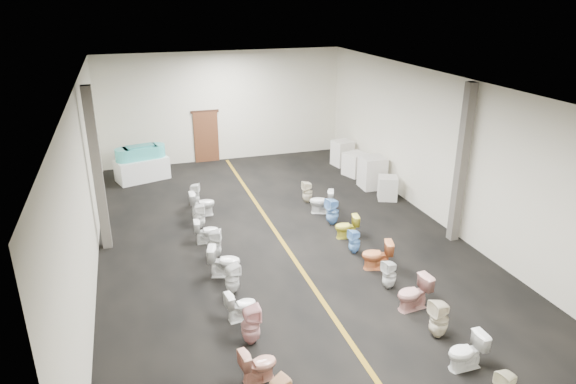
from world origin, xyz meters
The scene contains 37 objects.
floor centered at (0.00, 0.00, 0.00)m, with size 16.00×16.00×0.00m, color black.
ceiling centered at (0.00, 0.00, 4.50)m, with size 16.00×16.00×0.00m, color black.
wall_back centered at (0.00, 8.00, 2.25)m, with size 10.00×10.00×0.00m, color beige.
wall_front centered at (0.00, -8.00, 2.25)m, with size 10.00×10.00×0.00m, color beige.
wall_left centered at (-5.00, 0.00, 2.25)m, with size 16.00×16.00×0.00m, color beige.
wall_right centered at (5.00, 0.00, 2.25)m, with size 16.00×16.00×0.00m, color beige.
aisle_stripe centered at (0.00, 0.00, 0.00)m, with size 0.12×15.60×0.01m, color #846013.
back_door centered at (-0.80, 7.94, 1.05)m, with size 1.00×0.10×2.10m, color #562D19.
door_frame centered at (-0.80, 7.95, 2.12)m, with size 1.15×0.08×0.10m, color #331C11.
column_left centered at (-4.75, 1.00, 2.25)m, with size 0.25×0.25×4.50m, color #59544C.
column_right centered at (4.75, -1.50, 2.25)m, with size 0.25×0.25×4.50m, color #59544C.
display_table centered at (-3.51, 6.40, 0.42)m, with size 1.87×0.94×0.83m, color white.
bathtub centered at (-3.51, 6.40, 1.07)m, with size 1.83×0.93×0.55m.
appliance_crate_a centered at (4.40, 1.82, 0.40)m, with size 0.63×0.63×0.80m, color silver.
appliance_crate_b centered at (4.40, 3.01, 0.57)m, with size 0.83×0.83×1.14m, color silver.
appliance_crate_c centered at (4.40, 4.43, 0.44)m, with size 0.78×0.78×0.89m, color silver.
appliance_crate_d centered at (4.40, 5.74, 0.51)m, with size 0.72×0.72×1.02m, color white.
toilet_left_2 centered at (-2.06, -5.44, 0.35)m, with size 0.39×0.69×0.70m, color tan.
toilet_left_3 centered at (-1.94, -4.35, 0.43)m, with size 0.38×0.39×0.85m, color #D59899.
toilet_left_4 centered at (-1.94, -3.49, 0.34)m, with size 0.38×0.67×0.69m, color white.
toilet_left_5 centered at (-1.90, -2.40, 0.37)m, with size 0.34×0.34×0.75m, color silver.
toilet_left_6 centered at (-1.93, -1.56, 0.40)m, with size 0.45×0.79×0.81m, color white.
toilet_left_7 centered at (-2.00, -0.55, 0.41)m, with size 0.37×0.38×0.82m, color silver.
toilet_left_8 centered at (-2.05, 0.42, 0.35)m, with size 0.39×0.68×0.70m, color white.
toilet_left_9 centered at (-2.11, 1.44, 0.39)m, with size 0.35×0.36×0.78m, color white.
toilet_left_10 centered at (-1.87, 2.36, 0.40)m, with size 0.45×0.78×0.80m, color silver.
toilet_left_11 centered at (-1.98, 3.33, 0.37)m, with size 0.33×0.34×0.74m, color white.
toilet_right_1 centered at (1.74, -6.30, 0.37)m, with size 0.41×0.73×0.74m, color white.
toilet_right_2 centered at (1.79, -5.31, 0.43)m, with size 0.38×0.39×0.85m, color beige.
toilet_right_3 centered at (1.82, -4.27, 0.40)m, with size 0.45×0.78×0.80m, color #D69991.
toilet_right_4 centered at (1.72, -3.33, 0.37)m, with size 0.33×0.34×0.73m, color white.
toilet_right_5 centered at (1.86, -2.40, 0.39)m, with size 0.44×0.77×0.78m, color #DD7B44.
toilet_right_6 centered at (1.67, -1.44, 0.35)m, with size 0.31×0.32×0.69m, color #75B3F2.
toilet_right_7 centered at (1.85, -0.51, 0.35)m, with size 0.39×0.68×0.69m, color yellow.
toilet_right_8 centered at (1.81, 0.47, 0.43)m, with size 0.38×0.39×0.85m, color #7DB5F4.
toilet_right_9 centered at (1.81, 1.39, 0.39)m, with size 0.44×0.77×0.78m, color silver.
toilet_right_10 centered at (1.68, 2.37, 0.37)m, with size 0.34×0.34×0.75m, color beige.
Camera 1 is at (-3.83, -12.77, 6.66)m, focal length 32.00 mm.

